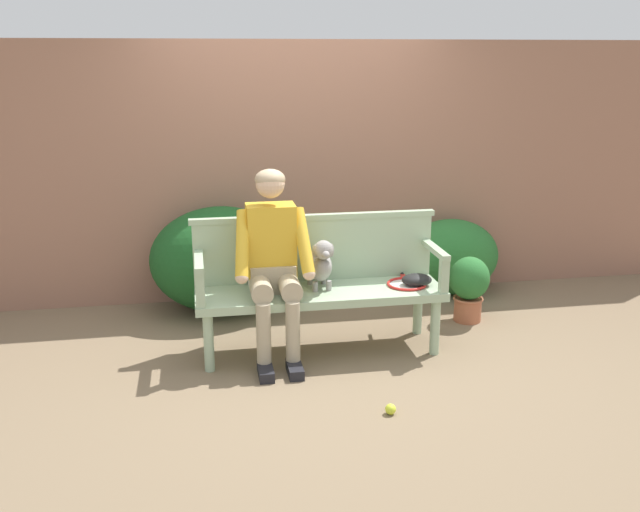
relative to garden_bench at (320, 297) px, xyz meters
The scene contains 14 objects.
ground_plane 0.41m from the garden_bench, ahead, with size 40.00×40.00×0.00m, color #7A664C.
brick_garden_fence 1.58m from the garden_bench, 90.00° to the left, with size 8.00×0.30×2.22m, color #936651.
hedge_bush_far_left 1.20m from the garden_bench, 123.57° to the left, with size 1.18×0.90×0.89m, color #194C1E.
hedge_bush_mid_right 1.73m from the garden_bench, 37.62° to the left, with size 0.90×0.59×0.69m, color #286B2D.
garden_bench is the anchor object (origin of this frame).
bench_backrest 0.39m from the garden_bench, 90.00° to the left, with size 1.82×0.06×0.50m.
bench_armrest_left_end 0.89m from the garden_bench, behind, with size 0.06×0.52×0.28m.
bench_armrest_right_end 0.89m from the garden_bench, ahead, with size 0.06×0.52×0.28m.
person_seated 0.47m from the garden_bench, behind, with size 0.56×0.66×1.35m.
dog_on_bench 0.25m from the garden_bench, 67.51° to the left, with size 0.20×0.39×0.38m.
tennis_racket 0.65m from the garden_bench, ahead, with size 0.33×0.58×0.03m.
baseball_glove 0.72m from the garden_bench, ahead, with size 0.22×0.17×0.09m, color black.
tennis_ball 1.11m from the garden_bench, 75.83° to the right, with size 0.07×0.07×0.07m, color #CCDB33.
potted_plant 1.35m from the garden_bench, 16.47° to the left, with size 0.32×0.32×0.54m.
Camera 1 is at (-0.84, -4.68, 2.11)m, focal length 39.27 mm.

